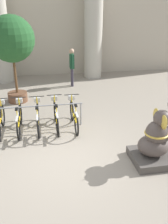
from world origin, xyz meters
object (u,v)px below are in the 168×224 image
potted_tree (12,42)px  bicycle_3 (38,118)px  bicycle_5 (74,115)px  elephant_statue (155,142)px  bicycle_4 (56,116)px  bicycle_1 (0,120)px  bicycle_2 (19,119)px  person_pedestrian (72,64)px

potted_tree → bicycle_3: bearing=-73.2°
bicycle_5 → elephant_statue: 2.82m
bicycle_3 → elephant_statue: (2.84, -2.25, 0.13)m
bicycle_4 → potted_tree: bearing=117.7°
bicycle_4 → bicycle_1: bearing=-178.4°
bicycle_2 → potted_tree: potted_tree is taller
person_pedestrian → potted_tree: size_ratio=0.53×
bicycle_2 → potted_tree: (-0.24, 2.65, 1.97)m
elephant_statue → potted_tree: size_ratio=0.48×
bicycle_2 → elephant_statue: bearing=-33.6°
bicycle_1 → bicycle_5: bearing=-0.4°
bicycle_5 → potted_tree: (-1.94, 2.68, 1.97)m
bicycle_3 → elephant_statue: size_ratio=1.09×
bicycle_5 → bicycle_4: bearing=173.6°
person_pedestrian → bicycle_3: bearing=-110.8°
bicycle_4 → bicycle_5: bearing=-6.4°
bicycle_1 → bicycle_3: (1.13, -0.00, 0.00)m
potted_tree → bicycle_5: bearing=-54.1°
bicycle_1 → bicycle_3: 1.13m
bicycle_4 → elephant_statue: size_ratio=1.09×
bicycle_1 → bicycle_4: size_ratio=1.00×
bicycle_1 → person_pedestrian: bearing=57.4°
bicycle_3 → elephant_statue: elephant_statue is taller
bicycle_3 → person_pedestrian: (1.65, 4.35, 0.66)m
elephant_statue → bicycle_3: bearing=141.6°
person_pedestrian → potted_tree: potted_tree is taller
bicycle_1 → bicycle_3: bearing=-0.1°
bicycle_3 → bicycle_4: size_ratio=1.00×
bicycle_3 → bicycle_4: (0.56, 0.05, 0.00)m
bicycle_1 → potted_tree: size_ratio=0.53×
elephant_statue → bicycle_5: bearing=127.4°
bicycle_1 → bicycle_3: size_ratio=1.00×
bicycle_3 → person_pedestrian: size_ratio=1.00×
bicycle_4 → potted_tree: (-1.37, 2.62, 1.97)m
bicycle_1 → bicycle_5: same height
bicycle_1 → bicycle_2: bearing=1.0°
bicycle_3 → person_pedestrian: bearing=69.2°
elephant_statue → bicycle_1: bearing=150.4°
bicycle_1 → elephant_statue: bearing=-29.6°
potted_tree → bicycle_2: bearing=-84.8°
bicycle_1 → person_pedestrian: person_pedestrian is taller
bicycle_2 → bicycle_4: (1.13, 0.04, 0.00)m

